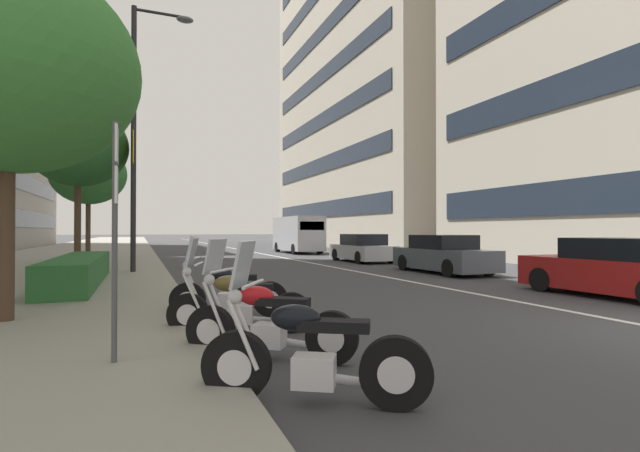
{
  "coord_description": "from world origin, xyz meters",
  "views": [
    {
      "loc": [
        -4.19,
        7.8,
        1.57
      ],
      "look_at": [
        11.6,
        1.51,
        1.75
      ],
      "focal_mm": 25.47,
      "sensor_mm": 36.0,
      "label": 1
    }
  ],
  "objects_px": {
    "motorcycle_mid_row": "(310,356)",
    "street_tree_mid_sidewalk": "(88,174)",
    "car_far_down_avenue": "(615,269)",
    "street_tree_near_plaza_corner": "(78,147)",
    "car_mid_block_traffic": "(443,255)",
    "street_tree_by_lamp_post": "(8,67)",
    "street_lamp_with_banners": "(142,118)",
    "motorcycle_nearest_camera": "(227,293)",
    "car_lead_in_lane": "(362,249)",
    "motorcycle_under_tarp": "(237,305)",
    "motorcycle_by_sign_pole": "(266,324)",
    "parking_sign_by_curb": "(115,211)",
    "delivery_van_ahead": "(298,234)"
  },
  "relations": [
    {
      "from": "car_lead_in_lane",
      "to": "street_tree_by_lamp_post",
      "type": "xyz_separation_m",
      "value": [
        -12.13,
        12.52,
        3.54
      ]
    },
    {
      "from": "motorcycle_under_tarp",
      "to": "parking_sign_by_curb",
      "type": "xyz_separation_m",
      "value": [
        -1.51,
        1.64,
        1.35
      ]
    },
    {
      "from": "motorcycle_under_tarp",
      "to": "motorcycle_nearest_camera",
      "type": "xyz_separation_m",
      "value": [
        1.39,
        -0.09,
        0.0
      ]
    },
    {
      "from": "delivery_van_ahead",
      "to": "motorcycle_by_sign_pole",
      "type": "bearing_deg",
      "value": 160.32
    },
    {
      "from": "car_lead_in_lane",
      "to": "street_lamp_with_banners",
      "type": "relative_size",
      "value": 0.47
    },
    {
      "from": "parking_sign_by_curb",
      "to": "street_tree_near_plaza_corner",
      "type": "relative_size",
      "value": 0.45
    },
    {
      "from": "motorcycle_under_tarp",
      "to": "street_tree_mid_sidewalk",
      "type": "xyz_separation_m",
      "value": [
        17.46,
        3.7,
        3.88
      ]
    },
    {
      "from": "motorcycle_by_sign_pole",
      "to": "car_lead_in_lane",
      "type": "height_order",
      "value": "motorcycle_by_sign_pole"
    },
    {
      "from": "motorcycle_nearest_camera",
      "to": "parking_sign_by_curb",
      "type": "height_order",
      "value": "parking_sign_by_curb"
    },
    {
      "from": "street_lamp_with_banners",
      "to": "motorcycle_nearest_camera",
      "type": "bearing_deg",
      "value": -170.71
    },
    {
      "from": "motorcycle_mid_row",
      "to": "delivery_van_ahead",
      "type": "distance_m",
      "value": 28.16
    },
    {
      "from": "street_tree_mid_sidewalk",
      "to": "car_mid_block_traffic",
      "type": "bearing_deg",
      "value": -128.61
    },
    {
      "from": "delivery_van_ahead",
      "to": "motorcycle_under_tarp",
      "type": "bearing_deg",
      "value": 159.06
    },
    {
      "from": "car_mid_block_traffic",
      "to": "street_tree_by_lamp_post",
      "type": "bearing_deg",
      "value": 115.06
    },
    {
      "from": "car_lead_in_lane",
      "to": "delivery_van_ahead",
      "type": "distance_m",
      "value": 9.87
    },
    {
      "from": "street_tree_by_lamp_post",
      "to": "street_tree_near_plaza_corner",
      "type": "relative_size",
      "value": 0.99
    },
    {
      "from": "motorcycle_mid_row",
      "to": "street_tree_mid_sidewalk",
      "type": "height_order",
      "value": "street_tree_mid_sidewalk"
    },
    {
      "from": "motorcycle_nearest_camera",
      "to": "car_far_down_avenue",
      "type": "height_order",
      "value": "motorcycle_nearest_camera"
    },
    {
      "from": "motorcycle_mid_row",
      "to": "street_tree_mid_sidewalk",
      "type": "relative_size",
      "value": 0.33
    },
    {
      "from": "parking_sign_by_curb",
      "to": "street_tree_by_lamp_post",
      "type": "distance_m",
      "value": 4.3
    },
    {
      "from": "street_tree_by_lamp_post",
      "to": "car_far_down_avenue",
      "type": "bearing_deg",
      "value": -95.11
    },
    {
      "from": "street_tree_by_lamp_post",
      "to": "street_tree_mid_sidewalk",
      "type": "height_order",
      "value": "street_tree_by_lamp_post"
    },
    {
      "from": "motorcycle_by_sign_pole",
      "to": "street_tree_near_plaza_corner",
      "type": "distance_m",
      "value": 13.47
    },
    {
      "from": "motorcycle_by_sign_pole",
      "to": "street_lamp_with_banners",
      "type": "height_order",
      "value": "street_lamp_with_banners"
    },
    {
      "from": "car_mid_block_traffic",
      "to": "street_lamp_with_banners",
      "type": "height_order",
      "value": "street_lamp_with_banners"
    },
    {
      "from": "car_mid_block_traffic",
      "to": "street_tree_by_lamp_post",
      "type": "height_order",
      "value": "street_tree_by_lamp_post"
    },
    {
      "from": "car_lead_in_lane",
      "to": "delivery_van_ahead",
      "type": "relative_size",
      "value": 0.75
    },
    {
      "from": "street_tree_mid_sidewalk",
      "to": "motorcycle_by_sign_pole",
      "type": "bearing_deg",
      "value": -168.85
    },
    {
      "from": "car_lead_in_lane",
      "to": "street_tree_mid_sidewalk",
      "type": "height_order",
      "value": "street_tree_mid_sidewalk"
    },
    {
      "from": "motorcycle_nearest_camera",
      "to": "parking_sign_by_curb",
      "type": "xyz_separation_m",
      "value": [
        -2.9,
        1.73,
        1.34
      ]
    },
    {
      "from": "car_lead_in_lane",
      "to": "street_lamp_with_banners",
      "type": "distance_m",
      "value": 12.14
    },
    {
      "from": "motorcycle_under_tarp",
      "to": "street_tree_near_plaza_corner",
      "type": "relative_size",
      "value": 0.37
    },
    {
      "from": "parking_sign_by_curb",
      "to": "street_lamp_with_banners",
      "type": "xyz_separation_m",
      "value": [
        11.67,
        -0.29,
        3.75
      ]
    },
    {
      "from": "street_tree_by_lamp_post",
      "to": "street_tree_mid_sidewalk",
      "type": "relative_size",
      "value": 1.02
    },
    {
      "from": "street_tree_mid_sidewalk",
      "to": "street_lamp_with_banners",
      "type": "bearing_deg",
      "value": -162.14
    },
    {
      "from": "motorcycle_under_tarp",
      "to": "parking_sign_by_curb",
      "type": "height_order",
      "value": "parking_sign_by_curb"
    },
    {
      "from": "motorcycle_mid_row",
      "to": "car_lead_in_lane",
      "type": "relative_size",
      "value": 0.43
    },
    {
      "from": "motorcycle_nearest_camera",
      "to": "street_tree_near_plaza_corner",
      "type": "relative_size",
      "value": 0.36
    },
    {
      "from": "motorcycle_mid_row",
      "to": "motorcycle_nearest_camera",
      "type": "height_order",
      "value": "motorcycle_mid_row"
    },
    {
      "from": "delivery_van_ahead",
      "to": "street_tree_mid_sidewalk",
      "type": "relative_size",
      "value": 1.04
    },
    {
      "from": "car_lead_in_lane",
      "to": "delivery_van_ahead",
      "type": "bearing_deg",
      "value": 1.79
    },
    {
      "from": "car_far_down_avenue",
      "to": "street_tree_near_plaza_corner",
      "type": "relative_size",
      "value": 0.72
    },
    {
      "from": "motorcycle_under_tarp",
      "to": "street_tree_by_lamp_post",
      "type": "relative_size",
      "value": 0.37
    },
    {
      "from": "motorcycle_mid_row",
      "to": "street_lamp_with_banners",
      "type": "relative_size",
      "value": 0.2
    },
    {
      "from": "car_far_down_avenue",
      "to": "street_lamp_with_banners",
      "type": "height_order",
      "value": "street_lamp_with_banners"
    },
    {
      "from": "car_lead_in_lane",
      "to": "parking_sign_by_curb",
      "type": "relative_size",
      "value": 1.67
    },
    {
      "from": "motorcycle_nearest_camera",
      "to": "car_mid_block_traffic",
      "type": "relative_size",
      "value": 0.46
    },
    {
      "from": "motorcycle_under_tarp",
      "to": "street_tree_mid_sidewalk",
      "type": "height_order",
      "value": "street_tree_mid_sidewalk"
    },
    {
      "from": "street_tree_near_plaza_corner",
      "to": "car_lead_in_lane",
      "type": "bearing_deg",
      "value": -77.0
    },
    {
      "from": "motorcycle_nearest_camera",
      "to": "car_lead_in_lane",
      "type": "bearing_deg",
      "value": -110.04
    }
  ]
}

